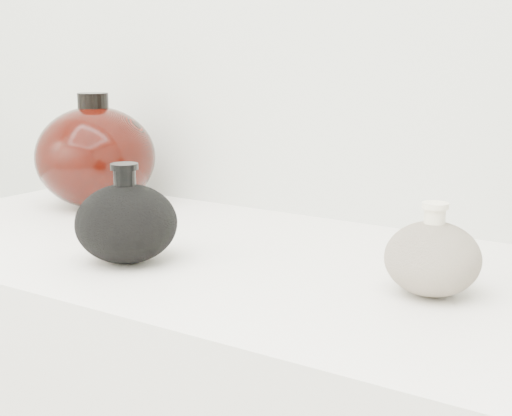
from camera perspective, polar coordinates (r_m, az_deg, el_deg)
The scene contains 3 objects.
black_gourd_vase at distance 0.91m, azimuth -10.33°, elevation -1.14°, with size 0.14×0.14×0.13m.
cream_gourd_vase at distance 0.80m, azimuth 13.94°, elevation -3.88°, with size 0.13×0.13×0.10m.
left_round_pot at distance 1.25m, azimuth -12.71°, elevation 4.04°, with size 0.24×0.24×0.19m.
Camera 1 is at (0.48, 0.20, 1.16)m, focal length 50.00 mm.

